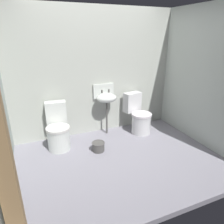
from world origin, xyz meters
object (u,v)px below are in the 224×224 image
Objects in this scene: bucket at (98,146)px; sink at (106,97)px; toilet_left at (58,130)px; toilet_right at (138,117)px.

sink is at bearing 57.52° from bucket.
bucket is at bearing -122.48° from sink.
toilet_left is 1.00× the size of toilet_right.
bucket is (-1.01, -0.41, -0.24)m from toilet_right.
toilet_right is at bearing 22.13° from bucket.
sink is 4.36× the size of bucket.
sink reaches higher than bucket.
bucket is (-0.38, -0.60, -0.67)m from sink.
sink is (-0.63, 0.19, 0.43)m from toilet_right.
sink is at bearing -28.54° from toilet_right.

